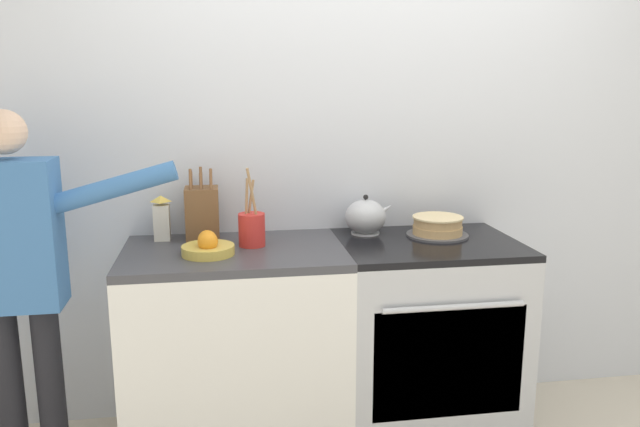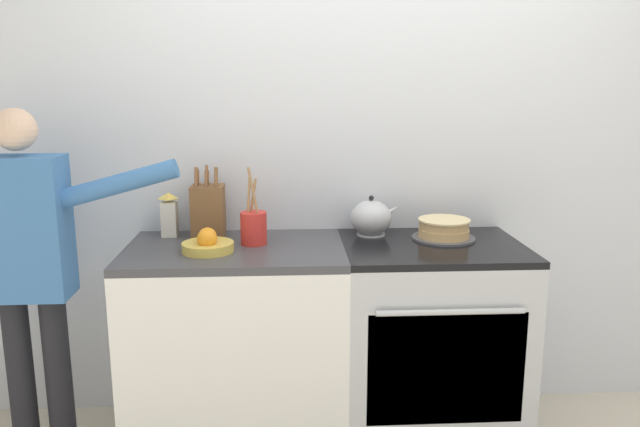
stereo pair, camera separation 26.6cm
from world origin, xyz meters
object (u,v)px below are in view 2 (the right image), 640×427
Objects in this scene: layer_cake at (444,230)px; fruit_bowl at (208,242)px; milk_carton at (169,216)px; stove_range at (429,341)px; utensil_crock at (254,227)px; knife_block at (208,210)px; tea_kettle at (371,218)px; person_baker at (30,257)px.

layer_cake is 1.06m from fruit_bowl.
layer_cake is at bearing -5.82° from milk_carton.
layer_cake reaches higher than stove_range.
stove_range is at bearing -3.47° from utensil_crock.
knife_block is at bearing 174.24° from layer_cake.
milk_carton reaches higher than stove_range.
stove_range is at bearing 4.21° from fruit_bowl.
stove_range is 0.62m from tea_kettle.
stove_range is 1.77m from person_baker.
fruit_bowl reaches higher than layer_cake.
milk_carton reaches higher than layer_cake.
tea_kettle is (-0.25, 0.18, 0.54)m from stove_range.
utensil_crock is 1.70× the size of milk_carton.
milk_carton is at bearing 174.18° from layer_cake.
layer_cake is at bearing -6.14° from person_baker.
fruit_bowl is at bearing -54.13° from milk_carton.
layer_cake is at bearing 2.62° from utensil_crock.
layer_cake is at bearing -5.76° from knife_block.
knife_block is 1.63× the size of milk_carton.
fruit_bowl is 0.14× the size of person_baker.
knife_block is 0.96× the size of utensil_crock.
tea_kettle reaches higher than stove_range.
layer_cake is 0.33m from tea_kettle.
knife_block is 1.52× the size of fruit_bowl.
tea_kettle is at bearing 19.42° from fruit_bowl.
milk_carton is at bearing 125.87° from fruit_bowl.
fruit_bowl is 1.07× the size of milk_carton.
stove_range is 2.63× the size of utensil_crock.
layer_cake is 1.26m from milk_carton.
utensil_crock is at bearing -177.38° from layer_cake.
fruit_bowl is at bearing -160.58° from tea_kettle.
milk_carton is at bearing 16.12° from person_baker.
stove_range is 3.20× the size of layer_cake.
tea_kettle is at bearing 14.19° from utensil_crock.
tea_kettle is 0.67× the size of utensil_crock.
layer_cake is 0.19× the size of person_baker.
person_baker is at bearing -178.15° from stove_range.
person_baker is (-0.93, -0.10, -0.09)m from utensil_crock.
stove_range is 2.74× the size of knife_block.
knife_block is (-1.07, 0.11, 0.08)m from layer_cake.
fruit_bowl reaches higher than stove_range.
utensil_crock is at bearing -4.35° from person_baker.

